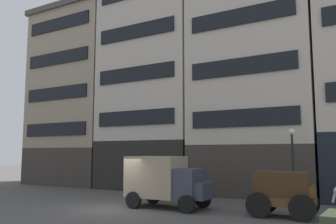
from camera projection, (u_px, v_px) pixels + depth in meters
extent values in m
plane|color=#4C4947|center=(117.00, 208.00, 17.70)|extent=(120.00, 120.00, 0.00)
cube|color=#38332D|center=(82.00, 166.00, 32.11)|extent=(8.29, 6.72, 3.21)
cube|color=gray|center=(85.00, 82.00, 33.01)|extent=(8.29, 6.72, 12.42)
cube|color=#47423D|center=(86.00, 17.00, 33.75)|extent=(8.79, 7.22, 0.50)
cube|color=black|center=(55.00, 129.00, 29.52)|extent=(6.97, 0.12, 1.10)
cube|color=black|center=(56.00, 93.00, 29.88)|extent=(6.97, 0.12, 1.10)
cube|color=black|center=(57.00, 58.00, 30.24)|extent=(6.97, 0.12, 1.10)
cube|color=black|center=(59.00, 24.00, 30.60)|extent=(6.97, 0.12, 1.10)
cube|color=black|center=(158.00, 164.00, 28.06)|extent=(7.92, 6.72, 3.69)
cube|color=#B7AD9E|center=(159.00, 63.00, 29.03)|extent=(7.92, 6.72, 13.18)
cube|color=black|center=(134.00, 118.00, 25.52)|extent=(6.65, 0.12, 1.10)
cube|color=black|center=(135.00, 74.00, 25.90)|extent=(6.65, 0.12, 1.10)
cube|color=black|center=(135.00, 31.00, 26.28)|extent=(6.65, 0.12, 1.10)
cube|color=#38332D|center=(259.00, 169.00, 24.02)|extent=(8.08, 6.72, 3.32)
cube|color=#B7AD9E|center=(256.00, 54.00, 24.96)|extent=(8.08, 6.72, 13.03)
cube|color=black|center=(243.00, 118.00, 21.45)|extent=(6.79, 0.12, 1.10)
cube|color=black|center=(241.00, 66.00, 21.82)|extent=(6.79, 0.12, 1.10)
cube|color=black|center=(240.00, 16.00, 22.20)|extent=(6.79, 0.12, 1.10)
cube|color=brown|center=(282.00, 201.00, 15.24)|extent=(2.73, 1.36, 0.36)
cube|color=#3D2819|center=(282.00, 184.00, 15.32)|extent=(2.32, 1.16, 1.10)
cube|color=brown|center=(310.00, 191.00, 14.75)|extent=(0.42, 1.05, 0.50)
cylinder|color=black|center=(307.00, 204.00, 15.41)|extent=(1.10, 0.10, 1.10)
cylinder|color=black|center=(302.00, 208.00, 14.17)|extent=(1.10, 0.10, 1.10)
cylinder|color=black|center=(266.00, 201.00, 16.26)|extent=(1.10, 0.10, 1.10)
cylinder|color=black|center=(258.00, 205.00, 15.02)|extent=(1.10, 0.10, 1.10)
cylinder|color=beige|center=(335.00, 195.00, 14.23)|extent=(0.27, 0.11, 0.65)
cube|color=#333847|center=(187.00, 184.00, 17.30)|extent=(1.41, 1.71, 1.50)
cube|color=#333847|center=(200.00, 191.00, 16.92)|extent=(0.91, 1.45, 0.80)
cube|color=gray|center=(156.00, 176.00, 18.21)|extent=(2.81, 1.92, 2.10)
cube|color=silver|center=(195.00, 179.00, 17.11)|extent=(0.20, 1.36, 0.64)
cylinder|color=black|center=(203.00, 200.00, 17.80)|extent=(0.84, 0.23, 0.84)
cylinder|color=black|center=(186.00, 204.00, 16.16)|extent=(0.84, 0.23, 0.84)
cylinder|color=black|center=(153.00, 196.00, 19.27)|extent=(0.84, 0.23, 0.84)
cylinder|color=black|center=(133.00, 200.00, 17.62)|extent=(0.84, 0.23, 0.84)
cylinder|color=#38332D|center=(153.00, 189.00, 22.78)|extent=(0.16, 0.16, 0.85)
cylinder|color=#38332D|center=(156.00, 189.00, 22.68)|extent=(0.16, 0.16, 0.85)
cylinder|color=#38332D|center=(155.00, 178.00, 22.82)|extent=(0.50, 0.50, 0.62)
sphere|color=tan|center=(155.00, 171.00, 22.87)|extent=(0.22, 0.22, 0.22)
cylinder|color=#38332D|center=(155.00, 169.00, 22.88)|extent=(0.28, 0.28, 0.02)
cylinder|color=#38332D|center=(155.00, 169.00, 22.89)|extent=(0.18, 0.18, 0.09)
cylinder|color=black|center=(293.00, 170.00, 18.79)|extent=(0.12, 0.12, 3.80)
sphere|color=silver|center=(292.00, 131.00, 19.03)|extent=(0.32, 0.32, 0.32)
cylinder|color=maroon|center=(199.00, 194.00, 20.89)|extent=(0.24, 0.24, 0.70)
sphere|color=maroon|center=(199.00, 187.00, 20.93)|extent=(0.22, 0.22, 0.22)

